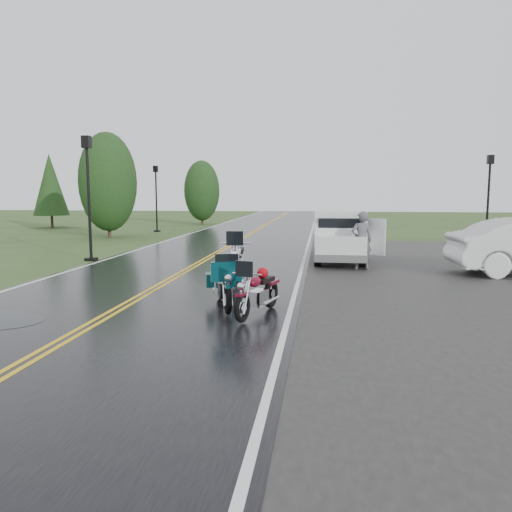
{
  "coord_description": "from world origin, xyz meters",
  "views": [
    {
      "loc": [
        4.45,
        -10.52,
        2.61
      ],
      "look_at": [
        2.8,
        2.0,
        1.0
      ],
      "focal_mm": 35.0,
      "sensor_mm": 36.0,
      "label": 1
    }
  ],
  "objects_px": {
    "motorcycle_red": "(242,296)",
    "motorcycle_teal": "(228,287)",
    "van_white": "(318,239)",
    "lamp_post_far_left": "(156,199)",
    "motorcycle_silver": "(234,262)",
    "lamp_post_near_left": "(89,198)",
    "lamp_post_far_right": "(488,201)",
    "person_at_van": "(362,241)"
  },
  "relations": [
    {
      "from": "motorcycle_red",
      "to": "motorcycle_teal",
      "type": "relative_size",
      "value": 0.93
    },
    {
      "from": "motorcycle_red",
      "to": "lamp_post_far_left",
      "type": "relative_size",
      "value": 0.46
    },
    {
      "from": "motorcycle_red",
      "to": "lamp_post_far_right",
      "type": "relative_size",
      "value": 0.46
    },
    {
      "from": "lamp_post_near_left",
      "to": "lamp_post_far_right",
      "type": "bearing_deg",
      "value": 21.98
    },
    {
      "from": "motorcycle_red",
      "to": "lamp_post_near_left",
      "type": "xyz_separation_m",
      "value": [
        -7.27,
        8.58,
        1.79
      ]
    },
    {
      "from": "lamp_post_near_left",
      "to": "motorcycle_silver",
      "type": "bearing_deg",
      "value": -37.37
    },
    {
      "from": "motorcycle_teal",
      "to": "lamp_post_near_left",
      "type": "xyz_separation_m",
      "value": [
        -6.87,
        7.97,
        1.75
      ]
    },
    {
      "from": "motorcycle_teal",
      "to": "lamp_post_near_left",
      "type": "relative_size",
      "value": 0.45
    },
    {
      "from": "van_white",
      "to": "lamp_post_near_left",
      "type": "xyz_separation_m",
      "value": [
        -8.68,
        0.48,
        1.39
      ]
    },
    {
      "from": "motorcycle_silver",
      "to": "lamp_post_near_left",
      "type": "distance_m",
      "value": 8.32
    },
    {
      "from": "motorcycle_silver",
      "to": "person_at_van",
      "type": "relative_size",
      "value": 1.29
    },
    {
      "from": "lamp_post_far_right",
      "to": "motorcycle_teal",
      "type": "bearing_deg",
      "value": -123.4
    },
    {
      "from": "person_at_van",
      "to": "lamp_post_near_left",
      "type": "height_order",
      "value": "lamp_post_near_left"
    },
    {
      "from": "van_white",
      "to": "lamp_post_near_left",
      "type": "height_order",
      "value": "lamp_post_near_left"
    },
    {
      "from": "motorcycle_silver",
      "to": "lamp_post_far_right",
      "type": "xyz_separation_m",
      "value": [
        10.04,
        11.62,
        1.45
      ]
    },
    {
      "from": "motorcycle_red",
      "to": "lamp_post_near_left",
      "type": "relative_size",
      "value": 0.42
    },
    {
      "from": "motorcycle_red",
      "to": "lamp_post_near_left",
      "type": "bearing_deg",
      "value": 146.89
    },
    {
      "from": "motorcycle_red",
      "to": "van_white",
      "type": "bearing_deg",
      "value": 96.73
    },
    {
      "from": "van_white",
      "to": "lamp_post_far_left",
      "type": "relative_size",
      "value": 1.15
    },
    {
      "from": "motorcycle_teal",
      "to": "person_at_van",
      "type": "xyz_separation_m",
      "value": [
        3.27,
        6.95,
        0.34
      ]
    },
    {
      "from": "motorcycle_teal",
      "to": "lamp_post_far_right",
      "type": "height_order",
      "value": "lamp_post_far_right"
    },
    {
      "from": "lamp_post_far_right",
      "to": "person_at_van",
      "type": "bearing_deg",
      "value": -129.67
    },
    {
      "from": "person_at_van",
      "to": "lamp_post_far_right",
      "type": "xyz_separation_m",
      "value": [
        6.38,
        7.69,
        1.22
      ]
    },
    {
      "from": "lamp_post_far_left",
      "to": "lamp_post_far_right",
      "type": "bearing_deg",
      "value": -22.07
    },
    {
      "from": "motorcycle_teal",
      "to": "lamp_post_far_left",
      "type": "xyz_separation_m",
      "value": [
        -9.05,
        22.22,
        1.58
      ]
    },
    {
      "from": "lamp_post_near_left",
      "to": "lamp_post_far_right",
      "type": "xyz_separation_m",
      "value": [
        16.52,
        6.67,
        -0.19
      ]
    },
    {
      "from": "motorcycle_red",
      "to": "motorcycle_teal",
      "type": "xyz_separation_m",
      "value": [
        -0.4,
        0.61,
        0.04
      ]
    },
    {
      "from": "lamp_post_far_left",
      "to": "van_white",
      "type": "bearing_deg",
      "value": -53.59
    },
    {
      "from": "motorcycle_teal",
      "to": "lamp_post_far_left",
      "type": "distance_m",
      "value": 24.05
    },
    {
      "from": "motorcycle_red",
      "to": "motorcycle_teal",
      "type": "distance_m",
      "value": 0.73
    },
    {
      "from": "motorcycle_red",
      "to": "lamp_post_far_right",
      "type": "distance_m",
      "value": 17.9
    },
    {
      "from": "van_white",
      "to": "lamp_post_far_left",
      "type": "xyz_separation_m",
      "value": [
        -10.87,
        14.73,
        1.22
      ]
    },
    {
      "from": "motorcycle_silver",
      "to": "lamp_post_near_left",
      "type": "height_order",
      "value": "lamp_post_near_left"
    },
    {
      "from": "lamp_post_near_left",
      "to": "lamp_post_far_right",
      "type": "distance_m",
      "value": 17.82
    },
    {
      "from": "motorcycle_teal",
      "to": "person_at_van",
      "type": "distance_m",
      "value": 7.68
    },
    {
      "from": "person_at_van",
      "to": "motorcycle_teal",
      "type": "bearing_deg",
      "value": 53.9
    },
    {
      "from": "lamp_post_far_left",
      "to": "motorcycle_teal",
      "type": "bearing_deg",
      "value": -67.84
    },
    {
      "from": "lamp_post_near_left",
      "to": "motorcycle_red",
      "type": "bearing_deg",
      "value": -49.7
    },
    {
      "from": "person_at_van",
      "to": "lamp_post_near_left",
      "type": "bearing_deg",
      "value": -16.66
    },
    {
      "from": "van_white",
      "to": "person_at_van",
      "type": "bearing_deg",
      "value": -19.65
    },
    {
      "from": "motorcycle_teal",
      "to": "lamp_post_near_left",
      "type": "distance_m",
      "value": 10.67
    },
    {
      "from": "motorcycle_teal",
      "to": "lamp_post_far_right",
      "type": "xyz_separation_m",
      "value": [
        9.65,
        14.64,
        1.56
      ]
    }
  ]
}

